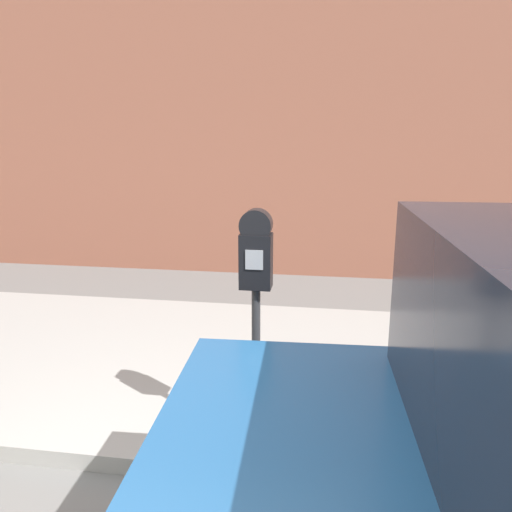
{
  "coord_description": "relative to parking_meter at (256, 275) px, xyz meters",
  "views": [
    {
      "loc": [
        0.94,
        -1.63,
        1.99
      ],
      "look_at": [
        0.53,
        1.06,
        1.32
      ],
      "focal_mm": 35.0,
      "sensor_mm": 36.0,
      "label": 1
    }
  ],
  "objects": [
    {
      "name": "building_facade",
      "position": [
        -0.53,
        4.37,
        1.7
      ],
      "size": [
        24.0,
        0.3,
        5.8
      ],
      "color": "#935642",
      "rests_on": "ground_plane"
    },
    {
      "name": "parking_meter",
      "position": [
        0.0,
        0.0,
        0.0
      ],
      "size": [
        0.18,
        0.13,
        1.47
      ],
      "color": "#2D2D30",
      "rests_on": "sidewalk"
    },
    {
      "name": "sidewalk",
      "position": [
        -0.53,
        1.14,
        -1.15
      ],
      "size": [
        24.0,
        2.8,
        0.12
      ],
      "color": "#9E9B96",
      "rests_on": "ground_plane"
    }
  ]
}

